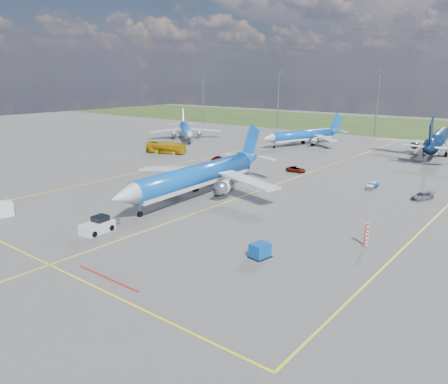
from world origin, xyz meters
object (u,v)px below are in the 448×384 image
Objects in this scene: warning_post at (367,235)px; baggage_tug_w at (372,186)px; pushback_tug at (98,226)px; bg_jet_nnw at (302,145)px; uld_container at (260,250)px; bg_jet_nw at (186,139)px; bg_jet_n at (436,154)px; main_airliner at (197,197)px; apron_bus at (166,148)px; service_car_b at (296,169)px; baggage_tug_c at (242,167)px; service_car_c at (422,196)px; service_car_a at (217,158)px.

baggage_tug_w is at bearing 108.84° from warning_post.
bg_jet_nnw is at bearing 94.75° from pushback_tug.
uld_container is (22.35, 6.56, -0.01)m from pushback_tug.
bg_jet_nw is 0.81× the size of bg_jet_n.
main_airliner reaches higher than uld_container.
warning_post is 83.31m from bg_jet_nnw.
bg_jet_nnw is 7.10× the size of baggage_tug_w.
pushback_tug is at bearing -90.01° from main_airliner.
warning_post is 0.09× the size of bg_jet_nw.
apron_bus reaches higher than uld_container.
service_car_b is at bearing -105.98° from apron_bus.
baggage_tug_c is (44.12, -28.58, 0.58)m from bg_jet_nw.
bg_jet_nw reaches higher than warning_post.
main_airliner is at bearing 172.19° from service_car_b.
bg_jet_n is at bearing -69.72° from apron_bus.
bg_jet_n is 9.67× the size of service_car_b.
apron_bus is 40.41m from service_car_b.
main_airliner reaches higher than service_car_c.
service_car_b is (17.95, -35.92, 0.62)m from bg_jet_nnw.
apron_bus is at bearing 154.97° from warning_post.
apron_bus is 3.43× the size of service_car_a.
service_car_b is 12.26m from baggage_tug_c.
main_airliner is 9.45× the size of service_car_b.
baggage_tug_w is at bearing -5.45° from service_car_a.
bg_jet_nnw is 15.70× the size of uld_container.
bg_jet_n is at bearing 72.18° from pushback_tug.
bg_jet_n reaches higher than main_airliner.
service_car_a is (-43.05, 44.41, -0.30)m from uld_container.
uld_container is (75.19, -67.42, 0.87)m from bg_jet_nw.
bg_jet_nnw is 5.21× the size of pushback_tug.
baggage_tug_c is (29.50, -4.72, -1.00)m from apron_bus.
bg_jet_n reaches higher than baggage_tug_w.
pushback_tug is 1.36× the size of baggage_tug_w.
service_car_c is at bearing 32.04° from main_airliner.
uld_container is at bearing 10.83° from pushback_tug.
main_airliner is 7.47× the size of baggage_tug_c.
warning_post is 76.18m from apron_bus.
bg_jet_nnw reaches higher than baggage_tug_w.
apron_bus reaches higher than baggage_tug_c.
bg_jet_nnw reaches higher than apron_bus.
uld_container is at bearing -89.44° from bg_jet_nw.
bg_jet_nw is at bearing 66.60° from service_car_b.
pushback_tug is 54.28m from service_car_c.
apron_bus is (-60.56, 43.56, 0.71)m from uld_container.
baggage_tug_c is (-29.53, -50.09, 0.58)m from bg_jet_n.
pushback_tug is 63.03m from apron_bus.
uld_container is at bearing -156.36° from service_car_b.
baggage_tug_c is at bearing -116.35° from apron_bus.
bg_jet_nw is at bearing 146.15° from warning_post.
service_car_c is (8.12, 38.35, -0.23)m from uld_container.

